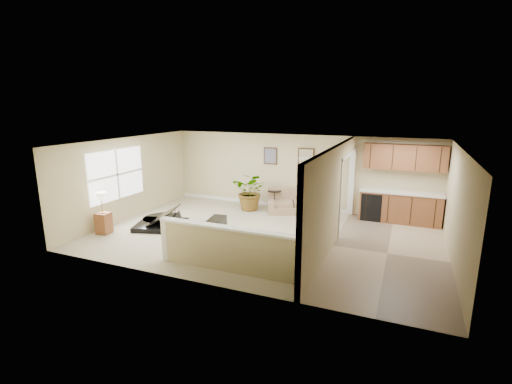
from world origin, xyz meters
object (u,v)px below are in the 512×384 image
at_px(piano_bench, 216,227).
at_px(palm_plant, 251,192).
at_px(piano, 162,208).
at_px(accent_table, 274,197).
at_px(loveseat, 294,201).
at_px(lamp_stand, 103,216).
at_px(small_plant, 333,215).

xyz_separation_m(piano_bench, palm_plant, (-0.13, 2.67, 0.39)).
relative_size(piano, accent_table, 2.77).
bearing_deg(accent_table, loveseat, 2.86).
bearing_deg(palm_plant, lamp_stand, -127.25).
bearing_deg(small_plant, piano_bench, -136.84).
distance_m(small_plant, lamp_stand, 6.62).
bearing_deg(piano, lamp_stand, -150.88).
bearing_deg(loveseat, accent_table, 161.70).
relative_size(loveseat, palm_plant, 1.55).
xyz_separation_m(piano_bench, accent_table, (0.58, 3.00, 0.18)).
bearing_deg(lamp_stand, piano, 46.20).
height_order(piano, small_plant, piano).
relative_size(piano_bench, palm_plant, 0.57).
bearing_deg(small_plant, piano, -152.20).
relative_size(piano, palm_plant, 1.43).
distance_m(loveseat, accent_table, 0.67).
height_order(loveseat, small_plant, loveseat).
height_order(palm_plant, small_plant, palm_plant).
height_order(piano, loveseat, piano).
distance_m(piano, accent_table, 3.77).
bearing_deg(loveseat, palm_plant, 173.55).
bearing_deg(loveseat, small_plant, -42.05).
distance_m(palm_plant, small_plant, 2.83).
bearing_deg(lamp_stand, loveseat, 44.10).
xyz_separation_m(loveseat, palm_plant, (-1.38, -0.36, 0.27)).
relative_size(piano, loveseat, 0.92).
bearing_deg(palm_plant, small_plant, -3.65).
height_order(piano_bench, lamp_stand, lamp_stand).
relative_size(loveseat, small_plant, 4.09).
relative_size(piano, small_plant, 3.77).
xyz_separation_m(piano, small_plant, (4.51, 2.38, -0.32)).
distance_m(piano, small_plant, 5.10).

